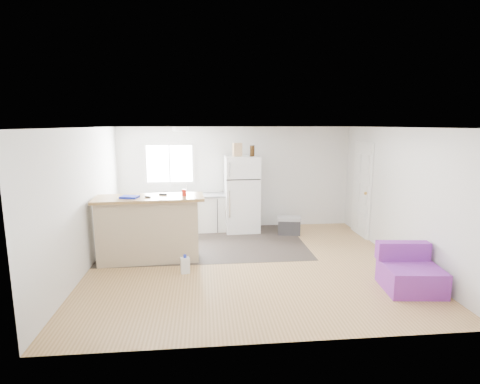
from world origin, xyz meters
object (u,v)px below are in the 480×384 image
kitchen_cabinets (187,213)px  cardboard_box (237,150)px  purple_seat (410,274)px  red_cup (184,193)px  bottle_left (251,151)px  bottle_right (253,151)px  cooler (289,225)px  cleaner_jug (185,265)px  mop (136,252)px  peninsula (149,228)px  refrigerator (242,194)px  blue_tray (129,197)px

kitchen_cabinets → cardboard_box: cardboard_box is taller
purple_seat → red_cup: 3.92m
bottle_left → bottle_right: same height
cooler → bottle_right: (-0.79, 0.34, 1.67)m
red_cup → bottle_right: 2.34m
cooler → bottle_right: size_ratio=2.31×
cardboard_box → cooler: bearing=-18.4°
kitchen_cabinets → red_cup: 2.01m
cleaner_jug → bottle_right: 3.30m
cleaner_jug → mop: mop is taller
peninsula → cooler: bearing=21.7°
cooler → cardboard_box: cardboard_box is taller
kitchen_cabinets → cardboard_box: 1.87m
peninsula → purple_seat: (4.07, -1.63, -0.36)m
refrigerator → purple_seat: bearing=-59.2°
cooler → cleaner_jug: bearing=-125.4°
peninsula → refrigerator: 2.59m
peninsula → bottle_left: (2.08, 1.65, 1.27)m
cleaner_jug → peninsula: bearing=121.7°
refrigerator → cardboard_box: cardboard_box is taller
bottle_right → refrigerator: bearing=167.2°
kitchen_cabinets → cleaner_jug: bearing=-91.1°
mop → bottle_right: 3.43m
refrigerator → cleaner_jug: bearing=-118.0°
bottle_left → red_cup: bearing=-131.0°
peninsula → purple_seat: peninsula is taller
cardboard_box → kitchen_cabinets: bearing=175.1°
purple_seat → blue_tray: bearing=166.7°
cleaner_jug → red_cup: size_ratio=2.68×
refrigerator → purple_seat: size_ratio=1.98×
red_cup → blue_tray: bearing=-174.3°
cleaner_jug → bottle_right: bearing=46.9°
kitchen_cabinets → cardboard_box: bearing=-7.6°
cleaner_jug → blue_tray: size_ratio=1.07×
purple_seat → blue_tray: blue_tray is taller
peninsula → mop: size_ratio=1.70×
kitchen_cabinets → cooler: kitchen_cabinets is taller
cleaner_jug → mop: 1.01m
mop → bottle_left: (2.28, 1.86, 1.63)m
red_cup → peninsula: bearing=-179.6°
cooler → blue_tray: size_ratio=1.92×
cooler → blue_tray: bearing=-143.7°
purple_seat → bottle_left: bearing=127.4°
refrigerator → purple_seat: refrigerator is taller
bottle_right → cardboard_box: bearing=174.2°
red_cup → bottle_right: bottle_right is taller
peninsula → cardboard_box: cardboard_box is taller
peninsula → mop: 0.47m
cleaner_jug → refrigerator: bearing=51.9°
cooler → mop: bearing=-141.3°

